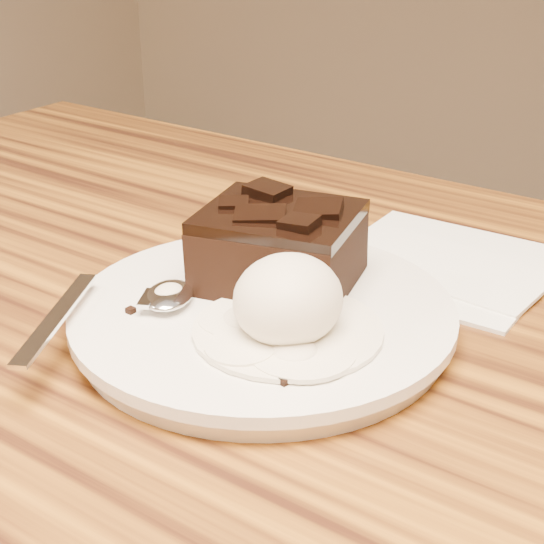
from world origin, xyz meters
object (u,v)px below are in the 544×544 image
Objects in this scene: spoon at (169,298)px; napkin at (440,262)px; ice_cream_scoop at (288,300)px; plate at (263,319)px; brownie at (279,251)px.

napkin is (0.10, 0.20, -0.02)m from spoon.
spoon is at bearing -171.01° from ice_cream_scoop.
plate is at bearing 6.79° from spoon.
napkin is at bearing 84.96° from ice_cream_scoop.
plate is at bearing -72.12° from brownie.
ice_cream_scoop is at bearing -50.86° from brownie.
ice_cream_scoop reaches higher than napkin.
brownie reaches higher than spoon.
spoon is (-0.04, -0.07, -0.02)m from brownie.
plate is at bearing -106.96° from napkin.
plate is 1.42× the size of spoon.
brownie is at bearing -115.15° from napkin.
ice_cream_scoop is 0.19m from napkin.
plate is 0.06m from spoon.
napkin is at bearing 35.78° from spoon.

